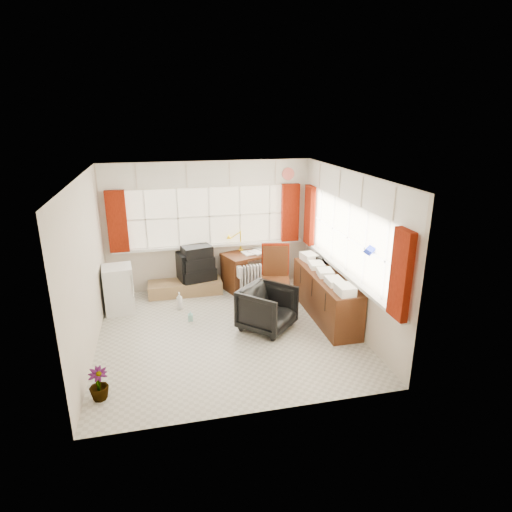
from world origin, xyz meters
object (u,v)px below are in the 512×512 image
Objects in this scene: desk_lamp at (241,237)px; task_chair at (275,276)px; radiator at (251,284)px; mini_fridge at (119,289)px; credenza at (325,295)px; desk at (255,267)px; office_chair at (267,309)px; crt_tv at (193,265)px; tv_bench at (185,287)px.

task_chair is at bearing -74.13° from desk_lamp.
radiator is 2.39m from mini_fridge.
credenza is 3.59m from mini_fridge.
desk is 1.15m from task_chair.
task_chair is 1.88× the size of radiator.
office_chair is 1.32m from radiator.
task_chair is at bearing -41.79° from crt_tv.
desk is 0.70× the size of credenza.
task_chair is 0.93m from credenza.
mini_fridge reaches higher than desk.
crt_tv is (-1.33, 1.19, -0.11)m from task_chair.
desk_lamp is 0.20× the size of credenza.
crt_tv is at bearing 26.72° from mini_fridge.
radiator is (0.06, -0.67, -0.75)m from desk_lamp.
credenza is (1.08, 0.22, 0.04)m from office_chair.
crt_tv reaches higher than office_chair.
desk_lamp is 0.48× the size of mini_fridge.
mini_fridge is (-3.45, 0.99, 0.02)m from credenza.
mini_fridge is at bearing -161.57° from desk_lamp.
desk reaches higher than radiator.
task_chair is 1.79m from crt_tv.
task_chair is 1.71× the size of crt_tv.
task_chair reaches higher than office_chair.
office_chair is 0.56× the size of tv_bench.
crt_tv is (-0.97, -0.09, -0.49)m from desk_lamp.
desk_lamp is 0.52× the size of office_chair.
tv_bench is (-1.20, 1.74, -0.23)m from office_chair.
desk_lamp is at bearing 11.84° from tv_bench.
crt_tv is at bearing 141.41° from credenza.
task_chair is at bearing 147.81° from credenza.
crt_tv is at bearing 150.64° from radiator.
radiator is (0.02, 1.31, -0.10)m from office_chair.
office_chair is 1.24× the size of radiator.
desk_lamp is 1.47m from tv_bench.
office_chair is 1.13× the size of crt_tv.
tv_bench is at bearing 79.18° from office_chair.
desk_lamp is at bearing 18.43° from mini_fridge.
task_chair is 2.75m from mini_fridge.
mini_fridge is (-2.37, 1.21, 0.06)m from office_chair.
crt_tv reaches higher than radiator.
office_chair is at bearing -96.38° from desk.
task_chair reaches higher than crt_tv.
mini_fridge is at bearing 107.62° from office_chair.
radiator is 0.45× the size of tv_bench.
office_chair is 2.15m from crt_tv.
desk is 2.64m from mini_fridge.
mini_fridge is at bearing -153.28° from crt_tv.
desk_lamp reaches higher than desk.
desk_lamp reaches higher than office_chair.
tv_bench is at bearing -176.73° from desk.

